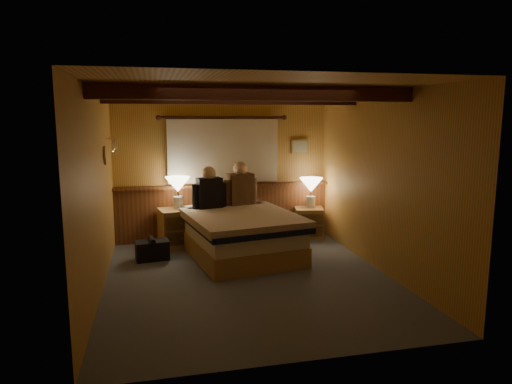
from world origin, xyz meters
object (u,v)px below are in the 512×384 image
object	(u,v)px
duffel_bag	(152,250)
bed	(240,234)
person_left	(209,191)
nightstand_right	(309,223)
lamp_right	(311,187)
lamp_left	(178,186)
nightstand_left	(178,227)
person_right	(240,187)

from	to	relation	value
duffel_bag	bed	bearing A→B (deg)	-11.96
bed	person_left	bearing A→B (deg)	116.40
bed	nightstand_right	bearing A→B (deg)	20.24
person_left	lamp_right	bearing A→B (deg)	-2.18
bed	lamp_left	xyz separation A→B (m)	(-0.86, 0.78, 0.63)
bed	nightstand_left	distance (m)	1.16
bed	lamp_right	size ratio (longest dim) A/B	4.12
bed	nightstand_right	xyz separation A→B (m)	(1.35, 0.79, -0.08)
bed	lamp_right	world-z (taller)	lamp_right
bed	person_left	world-z (taller)	person_left
nightstand_right	person_left	world-z (taller)	person_left
nightstand_right	lamp_left	xyz separation A→B (m)	(-2.21, -0.01, 0.71)
person_right	duffel_bag	size ratio (longest dim) A/B	1.45
nightstand_right	lamp_right	world-z (taller)	lamp_right
person_left	person_right	bearing A→B (deg)	6.83
nightstand_right	person_left	xyz separation A→B (m)	(-1.74, -0.26, 0.66)
nightstand_left	lamp_left	xyz separation A→B (m)	(0.02, 0.03, 0.66)
nightstand_right	lamp_left	bearing A→B (deg)	-167.76
nightstand_left	duffel_bag	size ratio (longest dim) A/B	1.27
person_right	person_left	bearing A→B (deg)	-177.18
duffel_bag	person_right	bearing A→B (deg)	15.31
lamp_right	person_left	bearing A→B (deg)	-170.98
nightstand_left	nightstand_right	xyz separation A→B (m)	(2.23, 0.04, -0.04)
lamp_right	person_right	xyz separation A→B (m)	(-1.25, -0.11, 0.06)
nightstand_right	person_left	bearing A→B (deg)	-159.56
bed	lamp_left	distance (m)	1.32
bed	nightstand_right	distance (m)	1.57
nightstand_left	nightstand_right	distance (m)	2.23
bed	nightstand_left	bearing A→B (deg)	129.65
lamp_left	duffel_bag	xyz separation A→B (m)	(-0.43, -0.68, -0.82)
bed	lamp_right	bearing A→B (deg)	20.29
lamp_left	lamp_right	distance (m)	2.25
nightstand_right	person_right	size ratio (longest dim) A/B	0.76
nightstand_right	duffel_bag	bearing A→B (deg)	-153.38
lamp_left	person_left	bearing A→B (deg)	-27.83
nightstand_left	person_right	size ratio (longest dim) A/B	0.88
lamp_left	lamp_right	size ratio (longest dim) A/B	1.00
nightstand_right	person_right	world-z (taller)	person_right
nightstand_left	lamp_left	bearing A→B (deg)	40.12
nightstand_left	person_right	distance (m)	1.20
bed	person_right	size ratio (longest dim) A/B	2.95
nightstand_right	lamp_left	world-z (taller)	lamp_left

